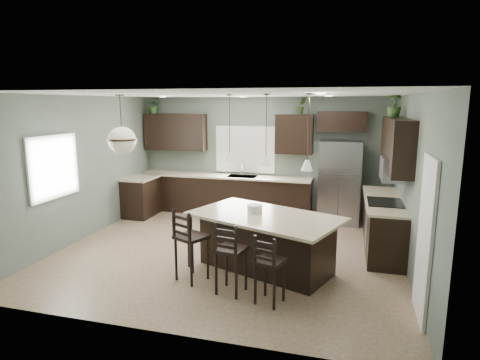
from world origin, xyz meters
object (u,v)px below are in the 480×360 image
serving_dish (255,209)px  plant_back_left (154,106)px  refrigerator (339,182)px  bar_stool_left (192,245)px  kitchen_island (265,243)px  bar_stool_center (231,257)px  bar_stool_right (270,269)px

serving_dish → plant_back_left: plant_back_left is taller
refrigerator → serving_dish: bearing=-112.5°
bar_stool_left → plant_back_left: (-2.51, 3.87, 2.03)m
kitchen_island → bar_stool_center: (-0.30, -0.87, 0.07)m
bar_stool_right → bar_stool_center: bearing=-178.4°
refrigerator → serving_dish: refrigerator is taller
kitchen_island → plant_back_left: size_ratio=5.94×
bar_stool_center → bar_stool_left: bearing=171.1°
serving_dish → bar_stool_right: size_ratio=0.25×
refrigerator → kitchen_island: size_ratio=0.80×
serving_dish → bar_stool_left: (-0.81, -0.70, -0.43)m
kitchen_island → plant_back_left: (-3.50, 3.24, 2.13)m
bar_stool_center → plant_back_left: size_ratio=2.73×
refrigerator → bar_stool_center: (-1.36, -3.94, -0.39)m
refrigerator → bar_stool_center: 4.19m
bar_stool_right → plant_back_left: (-3.78, 4.26, 2.11)m
serving_dish → kitchen_island: bearing=-21.3°
kitchen_island → bar_stool_center: bearing=-87.9°
bar_stool_center → plant_back_left: (-3.20, 4.11, 2.06)m
kitchen_island → bar_stool_center: size_ratio=2.17×
bar_stool_left → bar_stool_center: 0.73m
bar_stool_center → kitchen_island: bearing=81.1°
bar_stool_left → bar_stool_center: (0.69, -0.24, -0.03)m
refrigerator → plant_back_left: plant_back_left is taller
plant_back_left → bar_stool_right: bearing=-48.4°
refrigerator → serving_dish: 3.25m
bar_stool_center → bar_stool_right: bearing=-4.6°
serving_dish → plant_back_left: bearing=136.3°
refrigerator → bar_stool_right: refrigerator is taller
serving_dish → bar_stool_center: serving_dish is taller
serving_dish → bar_stool_right: bearing=-66.9°
refrigerator → serving_dish: size_ratio=7.71×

